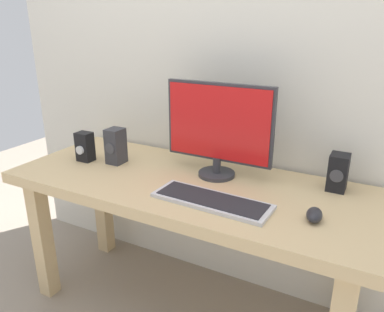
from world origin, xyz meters
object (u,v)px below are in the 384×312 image
keyboard_primary (212,200)px  audio_controller (85,147)px  mouse (314,215)px  speaker_left (116,146)px  monitor (218,128)px  desk (186,202)px  speaker_right (338,172)px

keyboard_primary → audio_controller: bearing=170.8°
keyboard_primary → mouse: size_ratio=5.04×
keyboard_primary → speaker_left: speaker_left is taller
monitor → audio_controller: size_ratio=3.38×
mouse → monitor: bearing=147.9°
keyboard_primary → audio_controller: audio_controller is taller
desk → speaker_right: bearing=19.6°
desk → mouse: (0.57, -0.10, 0.13)m
keyboard_primary → mouse: 0.38m
desk → speaker_right: (0.60, 0.21, 0.18)m
desk → speaker_left: size_ratio=9.26×
speaker_left → mouse: bearing=-7.4°
keyboard_primary → audio_controller: size_ratio=3.25×
desk → mouse: mouse is taller
mouse → audio_controller: size_ratio=0.65×
speaker_left → desk: bearing=-4.3°
monitor → keyboard_primary: 0.35m
monitor → mouse: monitor is taller
mouse → speaker_right: size_ratio=0.61×
monitor → speaker_right: 0.53m
speaker_right → mouse: bearing=-95.6°
desk → keyboard_primary: (0.19, -0.14, 0.11)m
speaker_left → monitor: bearing=10.3°
speaker_right → audio_controller: (-1.17, -0.23, -0.00)m
desk → audio_controller: audio_controller is taller
monitor → speaker_left: size_ratio=2.84×
speaker_right → audio_controller: bearing=-168.8°
mouse → speaker_left: size_ratio=0.54×
desk → audio_controller: 0.60m
keyboard_primary → speaker_left: bearing=164.1°
monitor → speaker_right: monitor is taller
speaker_right → speaker_left: size_ratio=0.89×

